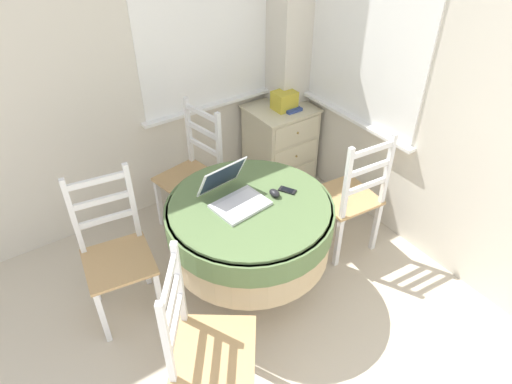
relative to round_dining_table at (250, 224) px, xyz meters
The scene contains 12 objects.
corner_room_shell 0.79m from the round_dining_table, 19.24° to the left, with size 4.55×4.97×2.55m.
round_dining_table is the anchor object (origin of this frame).
laptop 0.23m from the round_dining_table, 131.19° to the left, with size 0.35×0.38×0.23m.
computer_mouse 0.25m from the round_dining_table, ahead, with size 0.05×0.08×0.04m.
cell_phone 0.32m from the round_dining_table, ahead, with size 0.10×0.12×0.01m.
dining_chair_near_back_window 0.83m from the round_dining_table, 87.73° to the left, with size 0.47×0.47×0.99m.
dining_chair_near_right_window 0.82m from the round_dining_table, ahead, with size 0.43×0.44×0.99m.
dining_chair_camera_near 0.83m from the round_dining_table, 139.48° to the right, with size 0.56×0.56×0.99m.
dining_chair_left_flank 0.83m from the round_dining_table, 156.51° to the left, with size 0.45×0.46×0.99m.
corner_cabinet 1.37m from the round_dining_table, 44.92° to the left, with size 0.53×0.48×0.70m.
storage_box 1.36m from the round_dining_table, 43.87° to the left, with size 0.18×0.15×0.15m.
book_on_cabinet 1.37m from the round_dining_table, 42.66° to the left, with size 0.14×0.22×0.02m.
Camera 1 is at (-0.14, 0.10, 2.42)m, focal length 32.00 mm.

